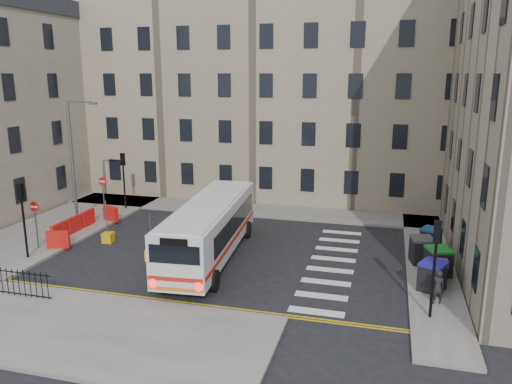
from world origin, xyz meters
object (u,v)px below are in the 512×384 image
at_px(streetlamp, 72,162).
at_px(wheelie_bin_e, 431,239).
at_px(bollard_yellow, 108,237).
at_px(wheelie_bin_c, 438,261).
at_px(bus, 210,227).
at_px(wheelie_bin_a, 432,276).
at_px(bollard_chevron, 152,255).
at_px(wheelie_bin_d, 421,250).
at_px(wheelie_bin_b, 437,273).
at_px(pedestrian, 438,287).

relative_size(streetlamp, wheelie_bin_e, 5.75).
bearing_deg(bollard_yellow, wheelie_bin_c, -1.42).
relative_size(bus, wheelie_bin_a, 7.58).
distance_m(wheelie_bin_c, bollard_chevron, 14.83).
bearing_deg(wheelie_bin_d, bollard_chevron, -179.32).
distance_m(bollard_yellow, bollard_chevron, 4.30).
height_order(wheelie_bin_e, bollard_yellow, wheelie_bin_e).
distance_m(bus, wheelie_bin_e, 12.42).
height_order(streetlamp, wheelie_bin_e, streetlamp).
bearing_deg(streetlamp, bollard_yellow, -32.23).
height_order(wheelie_bin_d, wheelie_bin_e, wheelie_bin_d).
height_order(bus, wheelie_bin_e, bus).
relative_size(wheelie_bin_b, bollard_chevron, 1.96).
distance_m(pedestrian, bollard_chevron, 14.59).
xyz_separation_m(bus, wheelie_bin_b, (11.57, -0.82, -1.05)).
xyz_separation_m(wheelie_bin_d, bollard_yellow, (-17.86, -1.02, -0.54)).
height_order(bus, wheelie_bin_b, bus).
bearing_deg(bus, wheelie_bin_a, -12.19).
distance_m(wheelie_bin_e, pedestrian, 7.15).
bearing_deg(wheelie_bin_a, wheelie_bin_d, 119.07).
xyz_separation_m(bus, wheelie_bin_e, (11.63, 4.24, -1.01)).
height_order(wheelie_bin_d, bollard_yellow, wheelie_bin_d).
bearing_deg(wheelie_bin_c, bus, 162.82).
xyz_separation_m(bus, bollard_yellow, (-6.85, 0.93, -1.49)).
height_order(bus, wheelie_bin_a, bus).
xyz_separation_m(wheelie_bin_c, pedestrian, (-0.29, -3.38, 0.07)).
distance_m(wheelie_bin_b, bollard_yellow, 18.51).
height_order(wheelie_bin_b, wheelie_bin_d, wheelie_bin_d).
xyz_separation_m(wheelie_bin_a, pedestrian, (0.11, -1.42, 0.09)).
xyz_separation_m(wheelie_bin_c, wheelie_bin_d, (-0.71, 1.48, 0.00)).
height_order(wheelie_bin_c, pedestrian, pedestrian).
distance_m(wheelie_bin_a, bollard_yellow, 18.34).
bearing_deg(bollard_yellow, bollard_chevron, -26.97).
bearing_deg(streetlamp, wheelie_bin_e, 2.57).
xyz_separation_m(wheelie_bin_c, bollard_chevron, (-14.75, -1.49, -0.54)).
bearing_deg(bollard_yellow, bus, -7.74).
bearing_deg(pedestrian, bollard_chevron, -20.50).
xyz_separation_m(bus, bollard_chevron, (-3.02, -1.02, -1.49)).
bearing_deg(streetlamp, pedestrian, -15.66).
height_order(pedestrian, bollard_chevron, pedestrian).
height_order(wheelie_bin_c, bollard_chevron, wheelie_bin_c).
bearing_deg(wheelie_bin_d, wheelie_bin_a, -96.19).
height_order(wheelie_bin_c, bollard_yellow, wheelie_bin_c).
relative_size(wheelie_bin_a, wheelie_bin_c, 1.00).
bearing_deg(pedestrian, bus, -27.32).
bearing_deg(wheelie_bin_a, wheelie_bin_b, 93.52).
bearing_deg(wheelie_bin_e, bollard_yellow, -146.97).
bearing_deg(wheelie_bin_c, pedestrian, -114.43).
xyz_separation_m(streetlamp, wheelie_bin_d, (21.53, -1.29, -3.49)).
bearing_deg(wheelie_bin_d, wheelie_bin_e, 63.45).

